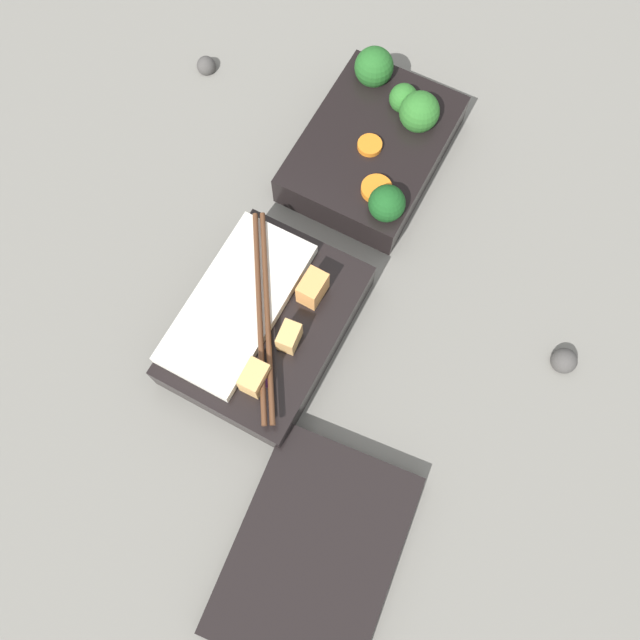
% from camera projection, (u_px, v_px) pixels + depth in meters
% --- Properties ---
extents(ground_plane, '(3.00, 3.00, 0.00)m').
position_uv_depth(ground_plane, '(332.00, 238.00, 0.65)').
color(ground_plane, slate).
extents(bento_tray_vegetable, '(0.19, 0.14, 0.07)m').
position_uv_depth(bento_tray_vegetable, '(376.00, 143.00, 0.66)').
color(bento_tray_vegetable, black).
rests_on(bento_tray_vegetable, ground_plane).
extents(bento_tray_rice, '(0.19, 0.14, 0.07)m').
position_uv_depth(bento_tray_rice, '(263.00, 323.00, 0.59)').
color(bento_tray_rice, black).
rests_on(bento_tray_rice, ground_plane).
extents(bento_lid, '(0.20, 0.15, 0.02)m').
position_uv_depth(bento_lid, '(315.00, 553.00, 0.53)').
color(bento_lid, black).
rests_on(bento_lid, ground_plane).
extents(pebble_0, '(0.02, 0.02, 0.02)m').
position_uv_depth(pebble_0, '(564.00, 361.00, 0.60)').
color(pebble_0, '#474442').
rests_on(pebble_0, ground_plane).
extents(pebble_2, '(0.02, 0.02, 0.02)m').
position_uv_depth(pebble_2, '(206.00, 66.00, 0.72)').
color(pebble_2, '#474442').
rests_on(pebble_2, ground_plane).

